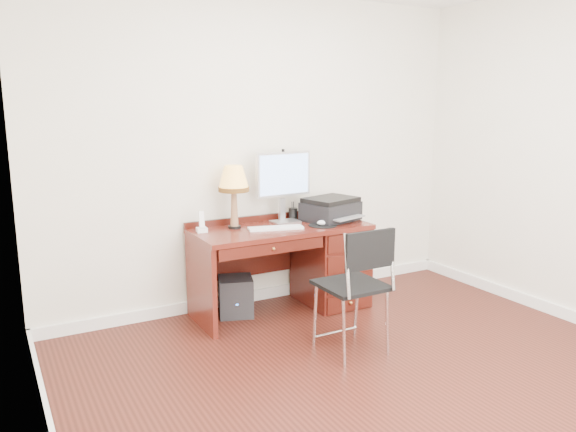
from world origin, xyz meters
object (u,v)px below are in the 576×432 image
leg_lamp (234,183)px  phone (202,226)px  equipment_box (236,296)px  printer (331,209)px  desk (313,260)px  monitor (284,178)px  chair (358,278)px

leg_lamp → phone: bearing=-178.6°
leg_lamp → equipment_box: 0.97m
printer → equipment_box: 1.13m
equipment_box → printer: bearing=13.9°
desk → printer: printer is taller
leg_lamp → monitor: bearing=2.3°
leg_lamp → equipment_box: leg_lamp is taller
chair → printer: bearing=66.7°
printer → phone: 1.18m
monitor → phone: (-0.77, -0.03, -0.34)m
desk → monitor: (-0.22, 0.15, 0.72)m
monitor → phone: monitor is taller
phone → equipment_box: size_ratio=0.53×
monitor → chair: (-0.04, -1.17, -0.57)m
leg_lamp → chair: 1.35m
chair → leg_lamp: bearing=110.7°
leg_lamp → equipment_box: bearing=-114.4°
phone → equipment_box: 0.69m
printer → monitor: bearing=145.8°
phone → desk: bearing=0.9°
desk → leg_lamp: size_ratio=2.87×
printer → leg_lamp: (-0.88, 0.11, 0.28)m
chair → equipment_box: size_ratio=2.86×
printer → chair: bearing=-129.2°
desk → leg_lamp: bearing=169.6°
printer → chair: size_ratio=0.58×
desk → equipment_box: size_ratio=4.59×
leg_lamp → chair: leg_lamp is taller
desk → chair: chair is taller
printer → phone: printer is taller
phone → chair: 1.37m
chair → phone: bearing=122.4°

